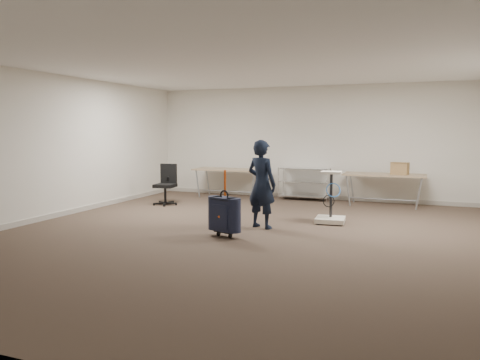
% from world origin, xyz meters
% --- Properties ---
extents(ground, '(9.00, 9.00, 0.00)m').
position_xyz_m(ground, '(0.00, 0.00, 0.00)').
color(ground, '#433629').
rests_on(ground, ground).
extents(room_shell, '(8.00, 9.00, 9.00)m').
position_xyz_m(room_shell, '(0.00, 1.38, 0.05)').
color(room_shell, silver).
rests_on(room_shell, ground).
extents(folding_table_left, '(1.80, 0.75, 0.73)m').
position_xyz_m(folding_table_left, '(-1.90, 3.95, 0.68)').
color(folding_table_left, tan).
rests_on(folding_table_left, ground).
extents(folding_table_right, '(1.80, 0.75, 0.73)m').
position_xyz_m(folding_table_right, '(1.90, 3.95, 0.68)').
color(folding_table_right, tan).
rests_on(folding_table_right, ground).
extents(wire_shelf, '(1.22, 0.47, 0.80)m').
position_xyz_m(wire_shelf, '(0.00, 4.20, 0.44)').
color(wire_shelf, silver).
rests_on(wire_shelf, ground).
extents(person, '(0.65, 0.53, 1.55)m').
position_xyz_m(person, '(0.09, 0.67, 0.78)').
color(person, black).
rests_on(person, ground).
extents(suitcase, '(0.45, 0.34, 1.09)m').
position_xyz_m(suitcase, '(-0.24, -0.22, 0.37)').
color(suitcase, black).
rests_on(suitcase, ground).
extents(office_chair, '(0.57, 0.57, 0.94)m').
position_xyz_m(office_chair, '(-2.80, 2.32, 0.28)').
color(office_chair, black).
rests_on(office_chair, ground).
extents(equipment_cart, '(0.57, 0.57, 0.96)m').
position_xyz_m(equipment_cart, '(1.14, 1.54, 0.25)').
color(equipment_cart, beige).
rests_on(equipment_cart, ground).
extents(cardboard_box, '(0.40, 0.33, 0.27)m').
position_xyz_m(cardboard_box, '(2.23, 3.95, 0.86)').
color(cardboard_box, '#A26C4B').
rests_on(cardboard_box, folding_table_right).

